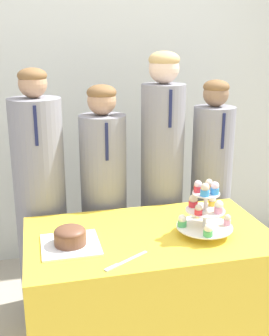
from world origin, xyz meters
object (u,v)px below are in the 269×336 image
object	(u,v)px
student_0	(41,205)
student_3	(210,195)
round_cake	(70,237)
cupcake_stand	(205,210)
student_1	(104,206)
cake_knife	(120,264)
student_2	(162,186)

from	to	relation	value
student_0	student_3	distance (m)	1.11
student_0	round_cake	bearing A→B (deg)	-78.25
cupcake_stand	student_1	bearing A→B (deg)	122.97
round_cake	cake_knife	world-z (taller)	round_cake
student_2	cupcake_stand	bearing A→B (deg)	-87.38
student_1	cupcake_stand	bearing A→B (deg)	-57.03
cake_knife	student_1	size ratio (longest dim) A/B	0.16
student_0	student_2	bearing A→B (deg)	-0.00
student_0	student_2	size ratio (longest dim) A/B	0.95
round_cake	student_1	xyz separation A→B (m)	(0.27, 0.59, -0.09)
cupcake_stand	student_0	size ratio (longest dim) A/B	0.19
round_cake	student_1	distance (m)	0.65
student_3	round_cake	bearing A→B (deg)	-149.14
student_1	cake_knife	bearing A→B (deg)	-94.94
student_3	student_2	bearing A→B (deg)	180.00
round_cake	student_1	size ratio (longest dim) A/B	0.19
cupcake_stand	student_3	size ratio (longest dim) A/B	0.20
cupcake_stand	student_0	world-z (taller)	student_0
student_0	student_1	bearing A→B (deg)	-0.00
student_0	student_3	world-z (taller)	student_0
cake_knife	student_0	world-z (taller)	student_0
round_cake	student_3	xyz separation A→B (m)	(0.99, 0.59, -0.08)
cupcake_stand	student_3	distance (m)	0.72
student_0	cake_knife	bearing A→B (deg)	-68.93
student_3	student_1	bearing A→B (deg)	180.00
round_cake	cupcake_stand	size ratio (longest dim) A/B	0.96
student_1	student_3	distance (m)	0.72
cupcake_stand	student_3	xyz separation A→B (m)	(0.31, 0.63, -0.18)
student_2	student_3	bearing A→B (deg)	-0.00
round_cake	cupcake_stand	xyz separation A→B (m)	(0.67, -0.04, 0.09)
cake_knife	cupcake_stand	size ratio (longest dim) A/B	0.78
cake_knife	student_2	world-z (taller)	student_2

